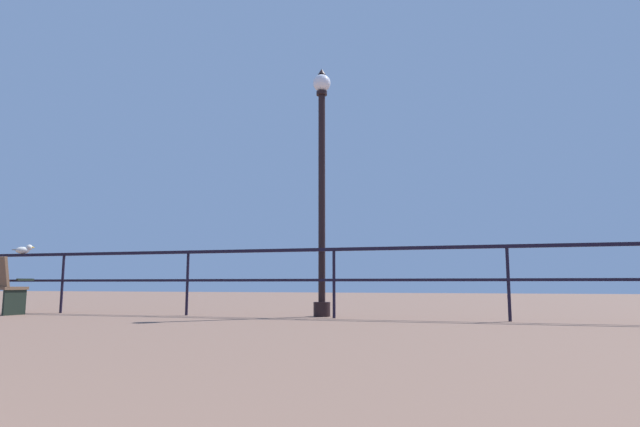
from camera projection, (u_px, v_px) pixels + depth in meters
pier_railing at (334, 265)px, 7.79m from camera, size 19.49×0.05×1.03m
lamppost_center at (322, 177)px, 8.34m from camera, size 0.29×0.29×3.98m
seagull_on_rail at (24, 250)px, 9.44m from camera, size 0.30×0.28×0.17m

